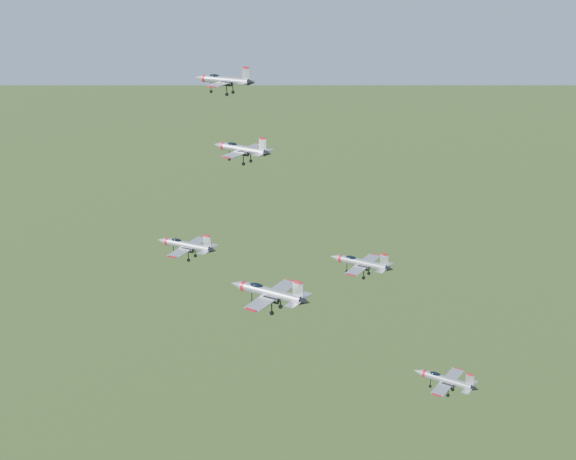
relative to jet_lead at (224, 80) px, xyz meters
The scene contains 6 objects.
jet_lead is the anchor object (origin of this frame).
jet_left_high 13.24m from the jet_lead, 35.70° to the right, with size 12.37×10.21×3.31m.
jet_right_high 34.05m from the jet_lead, 70.54° to the right, with size 10.89×8.99×2.91m.
jet_left_low 40.59m from the jet_lead, ahead, with size 11.69×9.60×3.14m.
jet_right_low 43.13m from the jet_lead, 46.55° to the right, with size 13.99×11.50×3.75m.
jet_trail 63.94m from the jet_lead, 14.71° to the right, with size 10.79×8.91×2.88m.
Camera 1 is at (62.33, -110.37, 185.01)m, focal length 50.00 mm.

